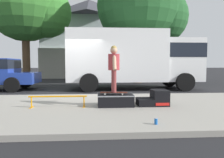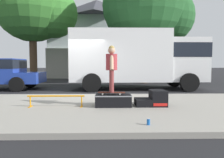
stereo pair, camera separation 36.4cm
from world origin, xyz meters
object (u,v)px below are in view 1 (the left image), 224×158
(kicker_ramp, at_px, (155,99))
(soda_can, at_px, (156,121))
(skateboard, at_px, (114,93))
(street_tree_main, at_px, (143,9))
(skater_kid, at_px, (114,65))
(grind_rail, at_px, (58,98))
(box_truck, at_px, (134,57))
(skate_box, at_px, (115,100))
(street_tree_neighbour, at_px, (29,5))

(kicker_ramp, relative_size, soda_can, 7.07)
(kicker_ramp, bearing_deg, soda_can, -104.74)
(skateboard, relative_size, street_tree_main, 0.10)
(skater_kid, bearing_deg, kicker_ramp, 1.22)
(skater_kid, bearing_deg, grind_rail, -177.46)
(skateboard, bearing_deg, skater_kid, -33.69)
(grind_rail, bearing_deg, skater_kid, 2.54)
(box_truck, distance_m, street_tree_main, 5.38)
(soda_can, xyz_separation_m, box_truck, (0.82, 7.21, 1.52))
(soda_can, bearing_deg, skate_box, 107.98)
(skate_box, distance_m, box_truck, 5.60)
(grind_rail, xyz_separation_m, skateboard, (1.59, 0.07, 0.14))
(skate_box, bearing_deg, kicker_ramp, -0.02)
(skate_box, bearing_deg, skateboard, -150.10)
(soda_can, bearing_deg, grind_rail, 140.18)
(kicker_ramp, bearing_deg, street_tree_neighbour, 122.43)
(soda_can, distance_m, street_tree_neighbour, 14.93)
(skate_box, height_order, street_tree_neighbour, street_tree_neighbour)
(grind_rail, distance_m, street_tree_main, 11.26)
(street_tree_main, bearing_deg, kicker_ramp, -99.97)
(kicker_ramp, relative_size, skater_kid, 0.66)
(grind_rail, height_order, street_tree_neighbour, street_tree_neighbour)
(skate_box, relative_size, street_tree_neighbour, 0.12)
(skateboard, xyz_separation_m, box_truck, (1.51, 5.24, 1.19))
(skateboard, bearing_deg, grind_rail, -177.46)
(skateboard, bearing_deg, skate_box, 29.90)
(street_tree_neighbour, bearing_deg, street_tree_main, -9.62)
(street_tree_main, distance_m, street_tree_neighbour, 8.36)
(skater_kid, relative_size, soda_can, 10.63)
(kicker_ramp, relative_size, grind_rail, 0.55)
(skateboard, distance_m, soda_can, 2.12)
(skateboard, height_order, box_truck, box_truck)
(skate_box, bearing_deg, skater_kid, -150.10)
(box_truck, distance_m, street_tree_neighbour, 9.56)
(soda_can, bearing_deg, skater_kid, 109.41)
(skateboard, bearing_deg, kicker_ramp, 1.22)
(grind_rail, relative_size, street_tree_neighbour, 0.19)
(skater_kid, distance_m, box_truck, 5.47)
(skate_box, bearing_deg, street_tree_main, 73.02)
(skateboard, relative_size, street_tree_neighbour, 0.09)
(kicker_ramp, distance_m, street_tree_neighbour, 13.50)
(grind_rail, distance_m, soda_can, 2.97)
(street_tree_main, bearing_deg, skater_kid, -107.20)
(box_truck, bearing_deg, skater_kid, -106.12)
(soda_can, height_order, street_tree_main, street_tree_main)
(skater_kid, xyz_separation_m, street_tree_main, (2.81, 9.08, 3.93))
(grind_rail, bearing_deg, skateboard, 2.54)
(street_tree_main, bearing_deg, grind_rail, -115.66)
(grind_rail, relative_size, soda_can, 12.85)
(street_tree_neighbour, bearing_deg, kicker_ramp, -57.57)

